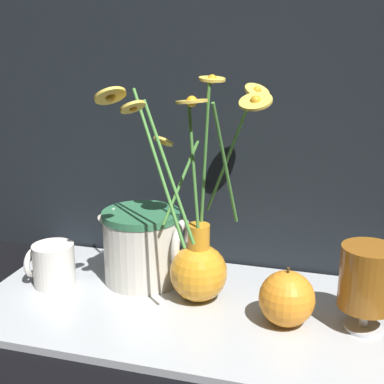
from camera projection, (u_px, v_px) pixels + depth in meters
The scene contains 7 objects.
ground_plane at pixel (191, 311), 0.86m from camera, with size 6.00×6.00×0.00m, color black.
shelf at pixel (191, 308), 0.86m from camera, with size 0.69×0.35×0.01m.
vase_with_flowers at pixel (198, 256), 0.86m from camera, with size 0.24×0.25×0.36m.
yellow_mug at pixel (53, 265), 0.92m from camera, with size 0.08×0.07×0.07m.
ceramic_pitcher at pixel (143, 243), 0.93m from camera, with size 0.16×0.13×0.14m.
tea_glass at pixel (368, 280), 0.76m from camera, with size 0.08×0.08×0.13m.
orange_fruit at pixel (287, 299), 0.79m from camera, with size 0.08×0.08×0.09m.
Camera 1 is at (0.21, -0.74, 0.43)m, focal length 50.00 mm.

